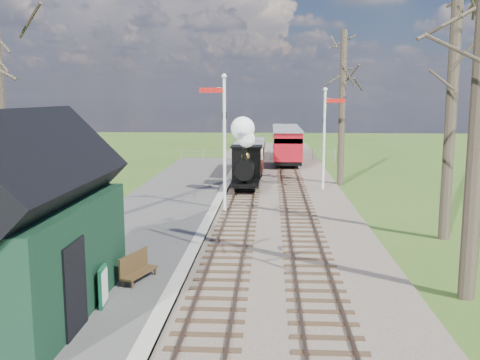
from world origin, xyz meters
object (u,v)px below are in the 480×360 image
Objects in this scene: locomotive at (246,158)px; semaphore_far at (326,131)px; red_carriage_b at (285,140)px; sign_board at (103,286)px; person at (109,261)px; station_shed at (24,227)px; bench at (136,268)px; semaphore_near at (223,133)px; coach at (250,155)px; red_carriage_a at (287,146)px.

semaphore_far is at bearing 8.22° from locomotive.
sign_board is at bearing -98.98° from red_carriage_b.
semaphore_far is 17.81m from person.
semaphore_far reaches higher than station_shed.
bench is at bearing -98.73° from locomotive.
semaphore_near reaches higher than semaphore_far.
semaphore_near is at bearing 73.62° from station_shed.
person is at bearing -151.16° from bench.
red_carriage_b is (-1.77, 15.78, -1.81)m from semaphore_far.
coach is at bearing 79.60° from station_shed.
semaphore_far is at bearing 49.40° from semaphore_near.
locomotive is (0.76, 5.37, -1.75)m from semaphore_near.
semaphore_near reaches higher than bench.
coach is 21.24m from bench.
red_carriage_b is at bearing 96.41° from semaphore_far.
semaphore_near is 0.97× the size of coach.
bench is at bearing -100.74° from red_carriage_a.
semaphore_far is at bearing -48.87° from person.
red_carriage_a is 5.50m from red_carriage_b.
red_carriage_a is at bearing 79.28° from sign_board.
person reaches higher than sign_board.
bench is at bearing -96.28° from coach.
bench is (-2.31, -15.04, -1.31)m from locomotive.
semaphore_far is 10.59m from red_carriage_a.
red_carriage_a is 4.14× the size of person.
red_carriage_b is 32.30m from person.
station_shed reaches higher than coach.
locomotive is 16.62m from red_carriage_b.
sign_board reaches higher than bench.
bench is at bearing 79.49° from sign_board.
locomotive is 15.27m from bench.
locomotive is 3.14× the size of person.
semaphore_far is (5.14, 6.00, -0.27)m from semaphore_near.
coach is 6.55× the size of sign_board.
coach reaches higher than sign_board.
red_carriage_b reaches higher than coach.
coach reaches higher than person.
station_shed is at bearing -101.54° from red_carriage_b.
semaphore_near is 22.14m from red_carriage_b.
red_carriage_a is 5.40× the size of sign_board.
red_carriage_a is 26.90m from person.
semaphore_near reaches higher than coach.
person is at bearing -114.62° from semaphore_far.
semaphore_near is 7.91m from semaphore_far.
locomotive is (-4.39, -0.63, -1.48)m from semaphore_far.
locomotive is 11.23m from red_carriage_a.
coach is 10.68m from red_carriage_b.
red_carriage_a is at bearing 79.26° from bench.
coach is at bearing 128.89° from semaphore_far.
sign_board is at bearing -99.34° from semaphore_near.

